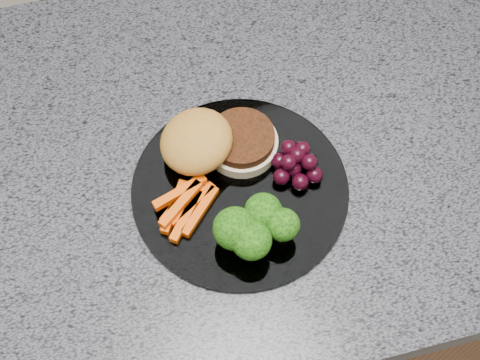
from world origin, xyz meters
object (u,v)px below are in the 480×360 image
object	(u,v)px
island_cabinet	(210,282)
grape_bunch	(297,163)
burger	(213,143)
plate	(240,189)

from	to	relation	value
island_cabinet	grape_bunch	xyz separation A→B (m)	(0.11, -0.06, 0.49)
island_cabinet	burger	xyz separation A→B (m)	(0.02, -0.01, 0.50)
burger	plate	bearing A→B (deg)	-70.72
burger	grape_bunch	world-z (taller)	burger
burger	grape_bunch	bearing A→B (deg)	-27.81
island_cabinet	grape_bunch	bearing A→B (deg)	-27.94
plate	grape_bunch	xyz separation A→B (m)	(0.07, 0.01, 0.02)
plate	burger	world-z (taller)	burger
plate	grape_bunch	size ratio (longest dim) A/B	4.25
plate	island_cabinet	bearing A→B (deg)	121.12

